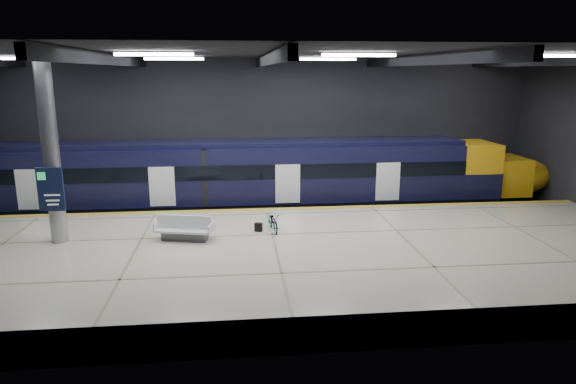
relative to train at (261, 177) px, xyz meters
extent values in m
plane|color=black|center=(0.07, -5.50, -2.06)|extent=(30.00, 30.00, 0.00)
cube|color=black|center=(0.07, 2.50, 1.94)|extent=(30.00, 0.10, 8.00)
cube|color=black|center=(0.07, -13.50, 1.94)|extent=(30.00, 0.10, 8.00)
cube|color=black|center=(0.07, -5.50, 5.94)|extent=(30.00, 16.00, 0.10)
cube|color=black|center=(-5.93, -5.50, 5.69)|extent=(0.25, 16.00, 0.40)
cube|color=black|center=(0.07, -5.50, 5.69)|extent=(0.25, 16.00, 0.40)
cube|color=black|center=(6.07, -5.50, 5.69)|extent=(0.25, 16.00, 0.40)
cube|color=black|center=(12.07, -5.50, 5.69)|extent=(0.25, 16.00, 0.40)
cube|color=white|center=(-3.93, -7.50, 5.82)|extent=(2.60, 0.18, 0.10)
cube|color=white|center=(3.07, -7.50, 5.82)|extent=(2.60, 0.18, 0.10)
cube|color=white|center=(10.07, -7.50, 5.82)|extent=(2.60, 0.18, 0.10)
cube|color=white|center=(-10.93, -1.50, 5.82)|extent=(2.60, 0.18, 0.10)
cube|color=white|center=(-3.93, -1.50, 5.82)|extent=(2.60, 0.18, 0.10)
cube|color=white|center=(3.07, -1.50, 5.82)|extent=(2.60, 0.18, 0.10)
cube|color=white|center=(10.07, -1.50, 5.82)|extent=(2.60, 0.18, 0.10)
cube|color=beige|center=(0.07, -8.00, -1.51)|extent=(30.00, 11.00, 1.10)
cube|color=gold|center=(0.07, -2.75, -0.95)|extent=(30.00, 0.40, 0.01)
cube|color=gray|center=(0.07, -0.72, -1.98)|extent=(30.00, 0.08, 0.16)
cube|color=gray|center=(0.07, 0.72, -1.98)|extent=(30.00, 0.08, 0.16)
cube|color=black|center=(-1.80, 0.00, -1.51)|extent=(24.00, 2.58, 0.80)
cube|color=black|center=(-1.80, 0.00, 0.27)|extent=(24.00, 2.80, 2.75)
cube|color=black|center=(-1.80, 0.00, 1.76)|extent=(24.00, 2.30, 0.24)
cube|color=black|center=(-1.80, -1.41, 0.54)|extent=(24.00, 0.04, 0.70)
cube|color=white|center=(1.20, -1.41, -0.06)|extent=(1.20, 0.05, 1.90)
cube|color=gold|center=(11.20, 0.00, 0.27)|extent=(2.00, 2.80, 2.75)
ellipsoid|color=gold|center=(13.80, 0.00, -0.21)|extent=(3.60, 2.52, 1.90)
cube|color=black|center=(11.50, 0.00, 0.44)|extent=(1.60, 2.38, 0.80)
cube|color=#595B60|center=(-3.28, -6.80, -0.80)|extent=(1.76, 0.90, 0.32)
cube|color=silver|center=(-3.28, -6.80, -0.56)|extent=(2.26, 1.36, 0.08)
cube|color=silver|center=(-3.28, -6.80, -0.26)|extent=(2.07, 0.57, 0.53)
cube|color=silver|center=(-4.30, -6.56, -0.43)|extent=(0.27, 0.89, 0.32)
cube|color=silver|center=(-2.25, -7.05, -0.43)|extent=(0.27, 0.89, 0.32)
imported|color=#99999E|center=(0.15, -6.06, -0.57)|extent=(0.71, 1.55, 0.79)
cube|color=black|center=(-0.45, -6.06, -0.78)|extent=(0.34, 0.27, 0.35)
cylinder|color=#9EA0A5|center=(-7.93, -6.50, 2.49)|extent=(0.60, 0.60, 6.90)
cube|color=#0E1634|center=(-7.93, -6.92, 1.14)|extent=(0.90, 0.12, 1.60)
camera|label=1|loc=(-1.32, -25.64, 5.25)|focal=32.00mm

